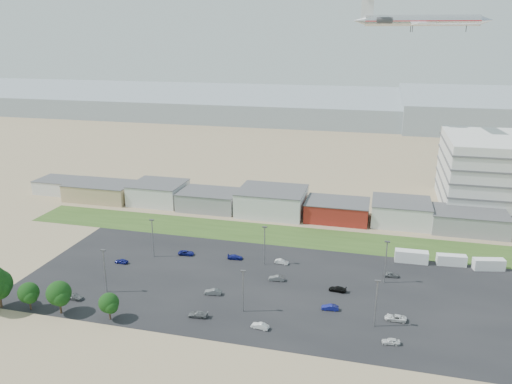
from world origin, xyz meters
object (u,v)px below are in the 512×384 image
(airliner, at_px, (422,20))
(parked_car_5, at_px, (121,261))
(parked_car_2, at_px, (391,341))
(parked_car_12, at_px, (338,289))
(parked_car_3, at_px, (198,314))
(parked_car_1, at_px, (330,307))
(parked_car_10, at_px, (74,297))
(parked_car_6, at_px, (235,257))
(parked_car_8, at_px, (391,275))
(parked_car_13, at_px, (260,326))
(parked_car_4, at_px, (213,292))
(box_trailer_a, at_px, (411,256))
(parked_car_11, at_px, (282,262))
(parked_car_9, at_px, (186,253))
(parked_car_7, at_px, (277,278))
(parked_car_0, at_px, (395,318))

(airliner, relative_size, parked_car_5, 13.34)
(parked_car_2, distance_m, parked_car_12, 22.14)
(parked_car_3, bearing_deg, parked_car_5, -128.44)
(parked_car_1, xyz_separation_m, parked_car_10, (-56.83, -9.66, 0.02))
(parked_car_3, distance_m, parked_car_5, 35.08)
(parked_car_6, distance_m, parked_car_8, 40.56)
(parked_car_2, distance_m, parked_car_13, 25.89)
(airliner, distance_m, parked_car_12, 107.69)
(parked_car_4, relative_size, parked_car_8, 1.08)
(box_trailer_a, bearing_deg, parked_car_11, -164.86)
(parked_car_8, bearing_deg, parked_car_6, 84.93)
(parked_car_5, bearing_deg, parked_car_3, 57.15)
(parked_car_6, distance_m, parked_car_12, 30.42)
(parked_car_9, relative_size, parked_car_10, 0.97)
(parked_car_8, bearing_deg, parked_car_9, 85.78)
(parked_car_13, bearing_deg, parked_car_10, -83.57)
(parked_car_9, bearing_deg, parked_car_7, -111.23)
(box_trailer_a, height_order, parked_car_8, box_trailer_a)
(parked_car_4, xyz_separation_m, parked_car_12, (27.79, 8.65, -0.06))
(parked_car_3, xyz_separation_m, parked_car_11, (12.07, 29.99, -0.03))
(parked_car_13, bearing_deg, airliner, 171.23)
(parked_car_7, height_order, parked_car_10, parked_car_10)
(airliner, bearing_deg, parked_car_5, -137.29)
(parked_car_12, bearing_deg, parked_car_11, -119.96)
(parked_car_9, distance_m, parked_car_11, 26.44)
(parked_car_10, bearing_deg, parked_car_7, -60.39)
(parked_car_8, bearing_deg, box_trailer_a, -31.02)
(airliner, bearing_deg, parked_car_1, -107.19)
(parked_car_6, relative_size, parked_car_12, 1.00)
(airliner, bearing_deg, parked_car_7, -117.32)
(parked_car_0, bearing_deg, parked_car_5, -98.94)
(parked_car_1, distance_m, parked_car_7, 17.68)
(airliner, relative_size, parked_car_6, 11.51)
(parked_car_12, bearing_deg, parked_car_13, -29.16)
(parked_car_5, bearing_deg, parked_car_0, 82.78)
(box_trailer_a, height_order, parked_car_1, box_trailer_a)
(parked_car_1, distance_m, parked_car_5, 56.72)
(parked_car_3, xyz_separation_m, parked_car_12, (27.71, 18.64, -0.03))
(airliner, distance_m, parked_car_1, 114.97)
(parked_car_5, height_order, parked_car_6, parked_car_5)
(parked_car_0, distance_m, parked_car_8, 20.39)
(parked_car_1, relative_size, parked_car_11, 1.04)
(airliner, xyz_separation_m, parked_car_8, (-5.77, -75.49, -61.93))
(parked_car_6, bearing_deg, parked_car_10, 128.34)
(parked_car_5, distance_m, parked_car_6, 29.97)
(parked_car_8, relative_size, parked_car_13, 1.01)
(parked_car_9, relative_size, parked_car_11, 1.19)
(parked_car_10, xyz_separation_m, parked_car_12, (57.62, 18.46, -0.04))
(parked_car_0, bearing_deg, parked_car_7, -112.29)
(parked_car_1, distance_m, parked_car_11, 25.02)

